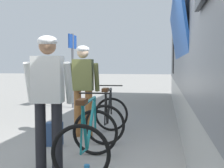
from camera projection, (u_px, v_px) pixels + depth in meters
ground_plane at (85, 168)px, 3.64m from camera, size 80.00×80.00×0.00m
cyclist_near_in_white at (48, 91)px, 3.50m from camera, size 0.64×0.36×1.76m
cyclist_far_in_olive at (83, 82)px, 5.22m from camera, size 0.63×0.34×1.76m
bicycle_near_teal at (89, 138)px, 3.63m from camera, size 0.80×1.13×0.99m
bicycle_far_black at (108, 117)px, 5.17m from camera, size 0.80×1.13×0.99m
backpack_on_platform at (54, 134)px, 4.66m from camera, size 0.30×0.22×0.40m
water_bottle_by_the_backpack at (43, 140)px, 4.60m from camera, size 0.07×0.07×0.23m
platform_sign_post at (73, 58)px, 8.74m from camera, size 0.08×0.70×2.40m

